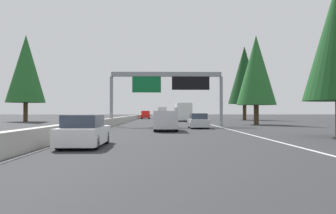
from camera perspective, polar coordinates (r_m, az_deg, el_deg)
ground_plane at (r=63.74m, az=-5.87°, el=-2.25°), size 320.00×320.00×0.00m
median_barrier at (r=83.70m, az=-4.94°, el=-1.59°), size 180.00×0.56×0.90m
shoulder_stripe_right at (r=73.79m, az=3.74°, el=-2.05°), size 160.00×0.16×0.01m
shoulder_stripe_median at (r=73.69m, az=-5.03°, el=-2.05°), size 160.00×0.16×0.01m
sign_gantry_overhead at (r=39.26m, az=0.01°, el=3.91°), size 0.50×12.68×6.08m
sedan_near_right at (r=16.71m, az=-13.49°, el=-3.95°), size 4.40×1.80×1.47m
minivan_mid_center at (r=29.70m, az=-0.42°, el=-2.07°), size 5.00×1.95×1.69m
bus_near_center at (r=62.91m, az=2.40°, el=-0.70°), size 11.50×2.55×3.10m
box_truck_mid_right at (r=99.98m, az=-0.95°, el=-0.80°), size 8.50×2.40×2.95m
pickup_far_right at (r=82.13m, az=-3.69°, el=-1.29°), size 5.60×2.00×1.86m
sedan_far_left at (r=34.71m, az=4.95°, el=-2.33°), size 4.40×1.80×1.47m
conifer_right_near at (r=45.84m, az=14.16°, el=5.84°), size 4.99×4.99×11.34m
conifer_right_mid at (r=71.56m, az=12.35°, el=5.11°), size 6.48×6.48×14.73m
conifer_left_near at (r=62.89m, az=-22.16°, el=5.80°), size 6.35×6.35×14.42m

